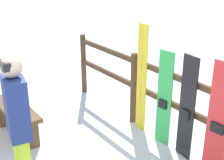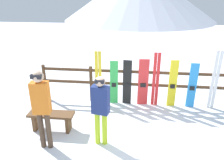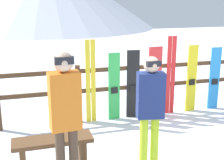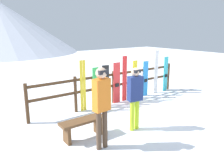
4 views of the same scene
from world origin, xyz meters
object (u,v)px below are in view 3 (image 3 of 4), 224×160
snowboard_black_stripe (133,85)px  ski_pair_red (171,76)px  snowboard_red (155,82)px  person_navy (150,105)px  bench (53,147)px  person_orange (65,112)px  snowboard_green (114,87)px  snowboard_blue (214,79)px  snowboard_yellow (192,79)px  ski_pair_yellow (91,82)px

snowboard_black_stripe → ski_pair_red: bearing=0.2°
snowboard_red → person_navy: bearing=-115.8°
bench → person_orange: (0.11, -0.65, 0.76)m
snowboard_green → snowboard_black_stripe: snowboard_black_stripe is taller
person_navy → snowboard_blue: 3.14m
ski_pair_red → snowboard_yellow: (0.50, -0.00, -0.11)m
bench → snowboard_yellow: bearing=27.1°
snowboard_green → snowboard_black_stripe: bearing=0.0°
snowboard_yellow → person_orange: bearing=-143.3°
ski_pair_red → snowboard_yellow: size_ratio=1.14×
ski_pair_red → snowboard_green: bearing=-179.8°
person_orange → snowboard_yellow: bearing=36.7°
snowboard_red → ski_pair_red: (0.36, 0.00, 0.11)m
snowboard_blue → person_navy: bearing=-140.2°
snowboard_black_stripe → bench: bearing=-138.2°
bench → snowboard_black_stripe: 2.44m
snowboard_yellow → snowboard_red: bearing=180.0°
person_orange → ski_pair_red: size_ratio=1.10×
person_orange → snowboard_black_stripe: 2.85m
person_orange → snowboard_yellow: person_orange is taller
snowboard_blue → snowboard_yellow: bearing=180.0°
ski_pair_red → snowboard_red: bearing=-179.5°
snowboard_black_stripe → snowboard_yellow: bearing=0.0°
snowboard_green → snowboard_black_stripe: size_ratio=0.98×
ski_pair_yellow → snowboard_green: size_ratio=1.20×
snowboard_black_stripe → snowboard_yellow: size_ratio=0.97×
ski_pair_red → snowboard_black_stripe: bearing=-179.8°
snowboard_green → snowboard_blue: bearing=0.0°
snowboard_red → person_orange: bearing=-133.8°
person_orange → snowboard_yellow: size_ratio=1.25×
person_navy → snowboard_red: size_ratio=1.14×
snowboard_blue → ski_pair_yellow: bearing=179.9°
ski_pair_yellow → snowboard_black_stripe: size_ratio=1.17×
person_orange → person_navy: 1.23m
ski_pair_yellow → snowboard_yellow: bearing=-0.1°
person_navy → snowboard_black_stripe: (0.49, 2.00, -0.28)m
bench → person_orange: size_ratio=0.62×
bench → ski_pair_yellow: (0.92, 1.61, 0.48)m
bench → snowboard_black_stripe: snowboard_black_stripe is taller
snowboard_black_stripe → snowboard_red: (0.48, 0.00, 0.02)m
snowboard_blue → bench: bearing=-156.6°
snowboard_blue → ski_pair_red: bearing=179.8°
bench → snowboard_yellow: (3.14, 1.61, 0.38)m
person_navy → snowboard_green: (0.09, 2.00, -0.30)m
person_orange → bench: bearing=99.7°
ski_pair_yellow → person_navy: bearing=-79.0°
person_orange → person_navy: bearing=12.2°
ski_pair_red → bench: bearing=-148.6°
person_navy → snowboard_black_stripe: bearing=76.3°
snowboard_red → snowboard_yellow: (0.86, -0.00, -0.00)m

